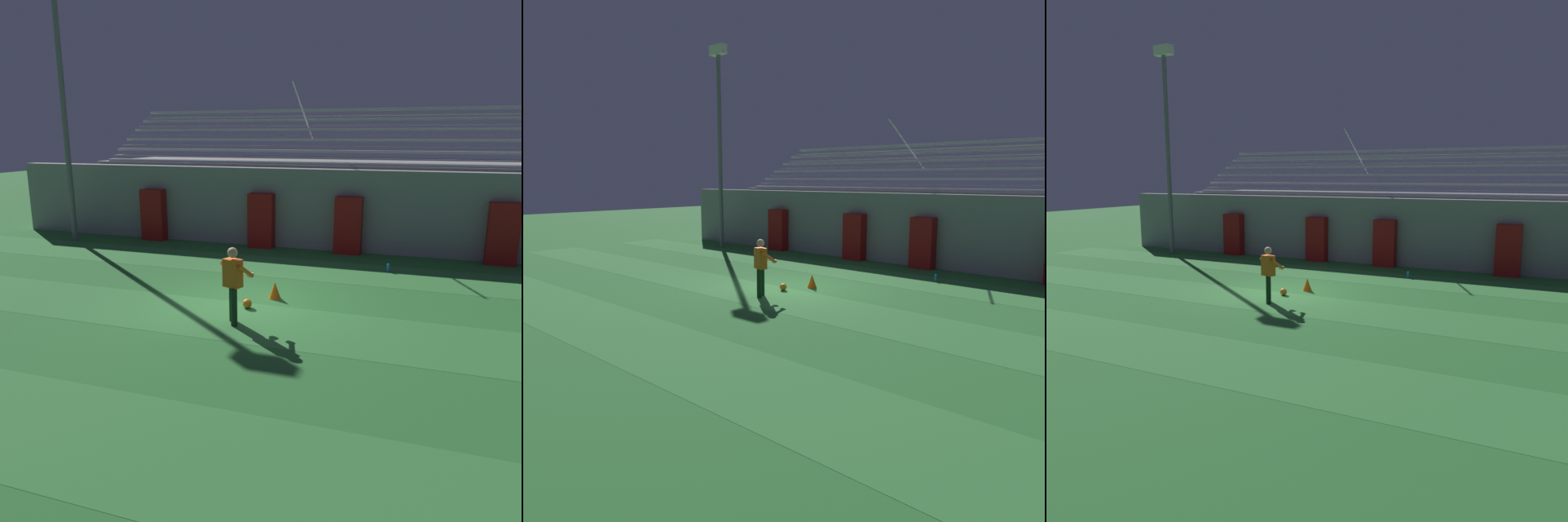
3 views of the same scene
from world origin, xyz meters
The scene contains 15 objects.
ground_plane centered at (0.00, 0.00, 0.00)m, with size 80.00×80.00×0.00m, color #2D7533.
turf_stripe_near centered at (0.00, -6.00, 0.00)m, with size 28.00×2.36×0.01m, color #38843D.
turf_stripe_mid centered at (0.00, -1.28, 0.00)m, with size 28.00×2.36×0.01m, color #38843D.
turf_stripe_far centered at (0.00, 3.45, 0.00)m, with size 28.00×2.36×0.01m, color #38843D.
back_wall centered at (0.00, 6.50, 1.40)m, with size 24.00×0.60×2.80m, color gray.
padding_pillar_gate_left centered at (-1.55, 5.95, 0.97)m, with size 0.91×0.44×1.94m, color maroon.
padding_pillar_gate_right centered at (1.55, 5.95, 0.97)m, with size 0.91×0.44×1.94m, color maroon.
padding_pillar_far_left centered at (-5.91, 5.95, 0.97)m, with size 0.91×0.44×1.94m, color maroon.
padding_pillar_far_right centered at (6.32, 5.95, 0.97)m, with size 0.91×0.44×1.94m, color maroon.
bleacher_stand centered at (0.00, 9.19, 1.51)m, with size 18.00×4.75×5.83m.
floodlight_pole centered at (-8.82, 4.94, 5.92)m, with size 0.90×0.36×9.59m.
goalkeeper centered at (0.33, -1.45, 0.95)m, with size 0.69×0.68×1.67m.
soccer_ball centered at (0.26, -0.44, 0.11)m, with size 0.22×0.22×0.22m, color orange.
traffic_cone centered at (0.66, 0.45, 0.21)m, with size 0.30×0.30×0.42m, color orange.
water_bottle centered at (3.09, 3.94, 0.12)m, with size 0.07×0.07×0.24m, color #1E8CD8.
Camera 3 is at (7.77, -14.16, 3.71)m, focal length 35.00 mm.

